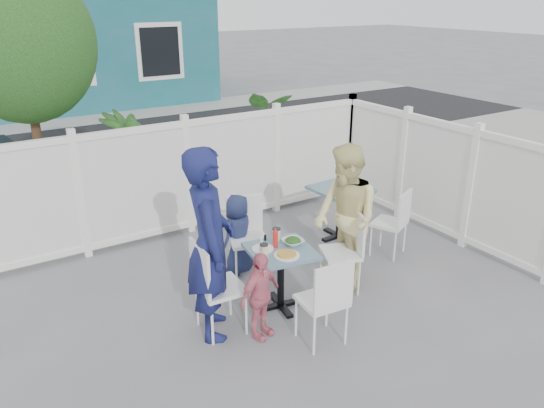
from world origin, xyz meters
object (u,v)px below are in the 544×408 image
main_table (281,263)px  man (210,244)px  chair_right (348,245)px  toddler (260,296)px  chair_left (212,281)px  spare_table (340,199)px  chair_near (327,296)px  chair_back (247,230)px  boy (238,234)px  woman (345,218)px

main_table → man: man is taller
chair_right → toddler: bearing=123.9°
chair_right → toddler: 1.34m
chair_left → chair_right: size_ratio=1.06×
spare_table → chair_near: size_ratio=0.80×
chair_left → toddler: chair_left is taller
chair_back → spare_table: bearing=-156.1°
man → boy: bearing=-19.1°
chair_right → spare_table: bearing=-13.2°
main_table → toddler: size_ratio=0.82×
main_table → chair_left: chair_left is taller
chair_near → chair_left: bearing=141.7°
man → chair_left: bearing=-172.6°
chair_right → chair_back: (-0.77, 0.93, 0.01)m
chair_right → man: man is taller
chair_left → boy: (0.81, 0.96, -0.08)m
chair_back → chair_near: 1.66m
boy → spare_table: bearing=162.3°
chair_back → man: (-0.89, -0.86, 0.40)m
toddler → boy: bearing=51.4°
chair_near → toddler: (-0.46, 0.45, -0.08)m
spare_table → chair_right: chair_right is taller
spare_table → woman: size_ratio=0.44×
main_table → chair_right: (0.85, -0.07, 0.01)m
man → toddler: bearing=-112.9°
chair_left → man: size_ratio=0.51×
chair_near → boy: size_ratio=0.93×
man → woman: size_ratio=1.15×
spare_table → chair_near: bearing=-132.1°
chair_right → boy: size_ratio=0.94×
main_table → woman: bearing=1.1°
chair_left → woman: (1.68, 0.04, 0.26)m
man → chair_near: bearing=-112.8°
spare_table → toddler: size_ratio=0.81×
chair_right → woman: 0.31m
man → woman: 1.68m
chair_left → toddler: size_ratio=1.09×
chair_right → boy: boy is taller
toddler → chair_left: bearing=120.3°
spare_table → chair_right: size_ratio=0.78×
main_table → toddler: (-0.46, -0.34, -0.08)m
chair_left → man: 0.39m
main_table → chair_right: bearing=-4.6°
chair_back → woman: 1.19m
chair_right → woman: woman is taller
boy → toddler: size_ratio=1.09×
chair_near → toddler: chair_near is taller
main_table → chair_back: size_ratio=0.78×
boy → woman: bearing=112.1°
spare_table → man: 2.69m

